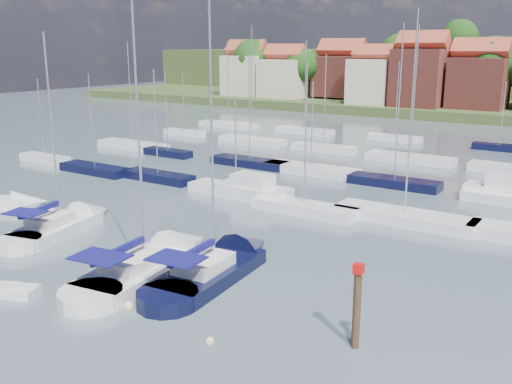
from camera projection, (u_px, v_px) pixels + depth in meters
The scene contains 11 objects.
ground at pixel (392, 167), 63.70m from camera, with size 260.00×260.00×0.00m, color #3F4C56.
sailboat_left at pixel (68, 224), 42.19m from camera, with size 5.36×11.63×15.30m.
sailboat_centre at pixel (157, 262), 34.80m from camera, with size 5.09×13.29×17.53m.
sailboat_navy at pixel (224, 265), 34.31m from camera, with size 4.43×12.77×17.30m.
tender at pixel (11, 291), 30.89m from camera, with size 3.18×2.33×0.62m.
timber_piling at pixel (356, 327), 25.31m from camera, with size 0.40×0.40×6.26m.
buoy_c at pixel (66, 290), 31.58m from camera, with size 0.53×0.53×0.53m, color beige.
buoy_d at pixel (129, 308), 29.44m from camera, with size 0.46×0.46×0.46m, color beige.
buoy_e at pixel (202, 264), 35.41m from camera, with size 0.54×0.54×0.54m, color #D85914.
buoy_f at pixel (210, 343), 25.92m from camera, with size 0.43×0.43×0.43m, color beige.
marina_field at pixel (393, 173), 58.66m from camera, with size 79.62×41.41×15.93m.
Camera 1 is at (21.84, -20.39, 13.13)m, focal length 40.00 mm.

